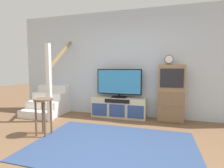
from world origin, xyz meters
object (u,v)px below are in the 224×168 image
at_px(side_cabinet, 171,93).
at_px(television, 119,82).
at_px(media_console, 119,108).
at_px(bar_stool_near, 43,108).
at_px(desk_clock, 169,60).

bearing_deg(side_cabinet, television, 179.37).
distance_m(television, side_cabinet, 1.26).
bearing_deg(television, media_console, -90.00).
bearing_deg(side_cabinet, bar_stool_near, -146.13).
relative_size(side_cabinet, desk_clock, 5.99).
relative_size(media_console, side_cabinet, 1.03).
height_order(side_cabinet, desk_clock, desk_clock).
bearing_deg(side_cabinet, media_console, -179.53).
height_order(side_cabinet, bar_stool_near, side_cabinet).
height_order(media_console, bar_stool_near, bar_stool_near).
relative_size(side_cabinet, bar_stool_near, 1.93).
height_order(media_console, television, television).
bearing_deg(bar_stool_near, television, 55.89).
height_order(media_console, desk_clock, desk_clock).
xyz_separation_m(television, desk_clock, (1.17, -0.03, 0.55)).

